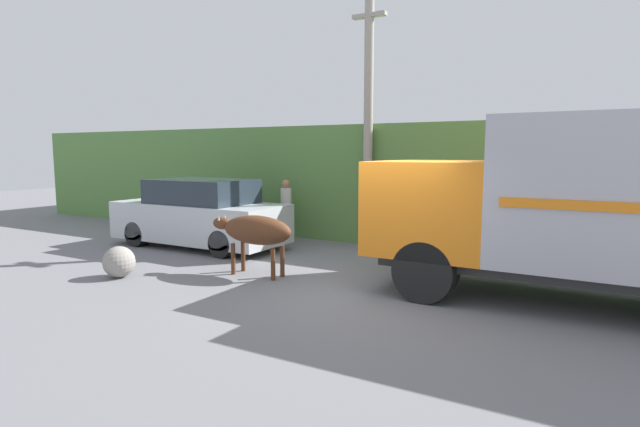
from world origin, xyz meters
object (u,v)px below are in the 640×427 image
(brown_cow, at_px, (255,231))
(roadside_rock, at_px, (119,262))
(parked_suv, at_px, (200,215))
(cargo_truck, at_px, (604,204))
(utility_pole, at_px, (368,114))
(pedestrian_on_hill, at_px, (286,207))

(brown_cow, bearing_deg, roadside_rock, -133.84)
(parked_suv, distance_m, roadside_rock, 3.42)
(cargo_truck, height_order, utility_pole, utility_pole)
(brown_cow, bearing_deg, pedestrian_on_hill, 127.29)
(utility_pole, relative_size, roadside_rock, 10.72)
(brown_cow, xyz_separation_m, parked_suv, (-3.15, 1.77, -0.06))
(cargo_truck, xyz_separation_m, roadside_rock, (-8.30, -2.44, -1.37))
(utility_pole, bearing_deg, pedestrian_on_hill, -168.95)
(brown_cow, xyz_separation_m, roadside_rock, (-2.26, -1.49, -0.60))
(utility_pole, xyz_separation_m, roadside_rock, (-2.89, -5.52, -3.15))
(pedestrian_on_hill, bearing_deg, brown_cow, 137.32)
(roadside_rock, bearing_deg, cargo_truck, 16.37)
(parked_suv, height_order, roadside_rock, parked_suv)
(parked_suv, height_order, pedestrian_on_hill, parked_suv)
(parked_suv, distance_m, utility_pole, 5.13)
(brown_cow, distance_m, utility_pole, 4.81)
(pedestrian_on_hill, bearing_deg, roadside_rock, 105.81)
(pedestrian_on_hill, xyz_separation_m, utility_pole, (2.27, 0.44, 2.50))
(parked_suv, bearing_deg, pedestrian_on_hill, 53.24)
(cargo_truck, bearing_deg, utility_pole, 150.68)
(roadside_rock, bearing_deg, utility_pole, 62.31)
(pedestrian_on_hill, height_order, roadside_rock, pedestrian_on_hill)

